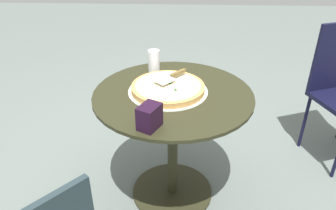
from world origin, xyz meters
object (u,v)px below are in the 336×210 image
object	(u,v)px
patio_table	(173,126)
napkin_dispenser	(149,117)
pizza_server	(172,76)
drinking_cup	(154,61)
pizza_on_tray	(168,88)

from	to	relation	value
patio_table	napkin_dispenser	world-z (taller)	napkin_dispenser
pizza_server	drinking_cup	size ratio (longest dim) A/B	1.46
pizza_server	napkin_dispenser	world-z (taller)	napkin_dispenser
pizza_on_tray	drinking_cup	bearing A→B (deg)	-70.02
patio_table	napkin_dispenser	size ratio (longest dim) A/B	7.69
pizza_on_tray	drinking_cup	xyz separation A→B (m)	(0.10, -0.26, 0.05)
pizza_server	napkin_dispenser	size ratio (longest dim) A/B	1.69
drinking_cup	napkin_dispenser	world-z (taller)	drinking_cup
patio_table	pizza_on_tray	bearing A→B (deg)	-32.36
patio_table	drinking_cup	distance (m)	0.41
drinking_cup	napkin_dispenser	bearing A→B (deg)	92.74
patio_table	pizza_on_tray	xyz separation A→B (m)	(0.03, -0.02, 0.23)
napkin_dispenser	drinking_cup	bearing A→B (deg)	30.01
pizza_on_tray	napkin_dispenser	size ratio (longest dim) A/B	3.84
patio_table	pizza_server	bearing A→B (deg)	-82.96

